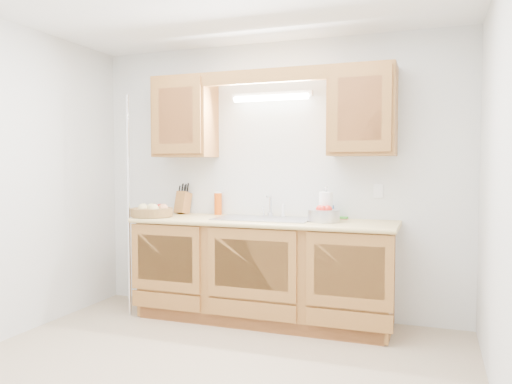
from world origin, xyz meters
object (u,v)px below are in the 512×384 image
at_px(fruit_basket, 152,211).
at_px(knife_block, 183,202).
at_px(apple_bowl, 324,215).
at_px(paper_towel, 326,207).

height_order(fruit_basket, knife_block, knife_block).
distance_m(knife_block, apple_bowl, 1.46).
bearing_deg(apple_bowl, knife_block, 170.61).
xyz_separation_m(knife_block, paper_towel, (1.44, -0.15, 0.01)).
bearing_deg(apple_bowl, paper_towel, 91.10).
distance_m(knife_block, paper_towel, 1.45).
bearing_deg(knife_block, apple_bowl, -2.46).
height_order(knife_block, paper_towel, knife_block).
bearing_deg(paper_towel, knife_block, 174.10).
height_order(knife_block, apple_bowl, knife_block).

